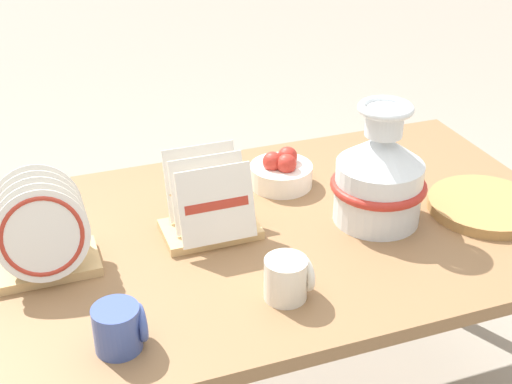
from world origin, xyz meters
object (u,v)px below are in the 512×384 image
at_px(wicker_charger_stack, 486,206).
at_px(mug_cobalt_glaze, 120,328).
at_px(dish_rack_square_plates, 210,212).
at_px(fruit_bowl, 281,172).
at_px(dish_rack_round_plates, 42,237).
at_px(ceramic_vase, 379,175).
at_px(mug_cream_glaze, 288,278).

height_order(wicker_charger_stack, mug_cobalt_glaze, mug_cobalt_glaze).
xyz_separation_m(dish_rack_square_plates, fruit_bowl, (0.25, 0.17, -0.02)).
distance_m(dish_rack_round_plates, wicker_charger_stack, 1.09).
bearing_deg(mug_cobalt_glaze, ceramic_vase, 20.36).
xyz_separation_m(dish_rack_square_plates, wicker_charger_stack, (0.69, -0.14, -0.05)).
relative_size(ceramic_vase, fruit_bowl, 1.82).
distance_m(ceramic_vase, mug_cream_glaze, 0.40).
distance_m(ceramic_vase, mug_cobalt_glaze, 0.74).
relative_size(dish_rack_round_plates, mug_cream_glaze, 2.30).
xyz_separation_m(ceramic_vase, dish_rack_round_plates, (-0.79, 0.05, -0.04)).
bearing_deg(dish_rack_square_plates, wicker_charger_stack, -11.11).
relative_size(mug_cream_glaze, fruit_bowl, 0.59).
xyz_separation_m(dish_rack_square_plates, mug_cobalt_glaze, (-0.28, -0.33, -0.01)).
xyz_separation_m(dish_rack_round_plates, mug_cobalt_glaze, (0.11, -0.31, -0.04)).
xyz_separation_m(ceramic_vase, mug_cream_glaze, (-0.33, -0.22, -0.08)).
height_order(dish_rack_square_plates, wicker_charger_stack, dish_rack_square_plates).
xyz_separation_m(mug_cobalt_glaze, fruit_bowl, (0.53, 0.50, -0.01)).
distance_m(mug_cream_glaze, fruit_bowl, 0.49).
height_order(dish_rack_round_plates, mug_cobalt_glaze, dish_rack_round_plates).
distance_m(ceramic_vase, dish_rack_square_plates, 0.42).
bearing_deg(mug_cream_glaze, dish_rack_square_plates, 105.44).
height_order(dish_rack_round_plates, dish_rack_square_plates, dish_rack_round_plates).
bearing_deg(wicker_charger_stack, mug_cobalt_glaze, -168.55).
height_order(ceramic_vase, fruit_bowl, ceramic_vase).
height_order(dish_rack_square_plates, mug_cream_glaze, dish_rack_square_plates).
bearing_deg(mug_cream_glaze, wicker_charger_stack, 14.60).
xyz_separation_m(ceramic_vase, mug_cobalt_glaze, (-0.69, -0.25, -0.08)).
relative_size(dish_rack_round_plates, fruit_bowl, 1.35).
bearing_deg(wicker_charger_stack, mug_cream_glaze, -165.40).
xyz_separation_m(dish_rack_round_plates, mug_cream_glaze, (0.47, -0.27, -0.04)).
bearing_deg(dish_rack_square_plates, fruit_bowl, 33.76).
height_order(dish_rack_round_plates, wicker_charger_stack, dish_rack_round_plates).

